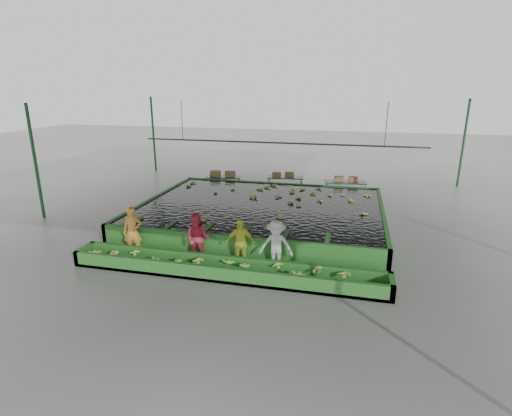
% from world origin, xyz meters
% --- Properties ---
extents(ground, '(80.00, 80.00, 0.00)m').
position_xyz_m(ground, '(0.00, 0.00, 0.00)').
color(ground, gray).
rests_on(ground, ground).
extents(shed_roof, '(20.00, 22.00, 0.04)m').
position_xyz_m(shed_roof, '(0.00, 0.00, 5.00)').
color(shed_roof, gray).
rests_on(shed_roof, shed_posts).
extents(shed_posts, '(20.00, 22.00, 5.00)m').
position_xyz_m(shed_posts, '(0.00, 0.00, 2.50)').
color(shed_posts, '#195529').
rests_on(shed_posts, ground).
extents(flotation_tank, '(10.00, 8.00, 0.90)m').
position_xyz_m(flotation_tank, '(0.00, 1.50, 0.45)').
color(flotation_tank, '#2B7227').
rests_on(flotation_tank, ground).
extents(tank_water, '(9.70, 7.70, 0.00)m').
position_xyz_m(tank_water, '(0.00, 1.50, 0.85)').
color(tank_water, black).
rests_on(tank_water, flotation_tank).
extents(sorting_trough, '(10.00, 1.00, 0.50)m').
position_xyz_m(sorting_trough, '(0.00, -3.60, 0.25)').
color(sorting_trough, '#2B7227').
rests_on(sorting_trough, ground).
extents(cableway_rail, '(0.08, 0.08, 14.00)m').
position_xyz_m(cableway_rail, '(0.00, 5.00, 3.00)').
color(cableway_rail, '#59605B').
rests_on(cableway_rail, shed_roof).
extents(rail_hanger_left, '(0.04, 0.04, 2.00)m').
position_xyz_m(rail_hanger_left, '(-5.00, 5.00, 4.00)').
color(rail_hanger_left, '#59605B').
rests_on(rail_hanger_left, shed_roof).
extents(rail_hanger_right, '(0.04, 0.04, 2.00)m').
position_xyz_m(rail_hanger_right, '(5.00, 5.00, 4.00)').
color(rail_hanger_right, '#59605B').
rests_on(rail_hanger_right, shed_roof).
extents(worker_a, '(0.73, 0.59, 1.74)m').
position_xyz_m(worker_a, '(-3.56, -2.80, 0.87)').
color(worker_a, gold).
rests_on(worker_a, ground).
extents(worker_b, '(0.88, 0.72, 1.69)m').
position_xyz_m(worker_b, '(-1.18, -2.80, 0.84)').
color(worker_b, '#D1314B').
rests_on(worker_b, ground).
extents(worker_c, '(1.00, 0.54, 1.62)m').
position_xyz_m(worker_c, '(0.28, -2.80, 0.81)').
color(worker_c, '#E5EB40').
rests_on(worker_c, ground).
extents(worker_d, '(1.13, 0.70, 1.68)m').
position_xyz_m(worker_d, '(1.46, -2.80, 0.84)').
color(worker_d, silver).
rests_on(worker_d, ground).
extents(packing_table_left, '(2.04, 1.13, 0.88)m').
position_xyz_m(packing_table_left, '(-3.27, 6.22, 0.44)').
color(packing_table_left, '#59605B').
rests_on(packing_table_left, ground).
extents(packing_table_mid, '(2.07, 1.10, 0.90)m').
position_xyz_m(packing_table_mid, '(0.09, 6.90, 0.45)').
color(packing_table_mid, '#59605B').
rests_on(packing_table_mid, ground).
extents(packing_table_right, '(2.20, 1.18, 0.95)m').
position_xyz_m(packing_table_right, '(3.33, 6.27, 0.48)').
color(packing_table_right, '#59605B').
rests_on(packing_table_right, ground).
extents(box_stack_left, '(1.39, 0.50, 0.29)m').
position_xyz_m(box_stack_left, '(-3.30, 6.26, 0.88)').
color(box_stack_left, olive).
rests_on(box_stack_left, packing_table_left).
extents(box_stack_mid, '(1.19, 0.67, 0.25)m').
position_xyz_m(box_stack_mid, '(-0.03, 6.87, 0.90)').
color(box_stack_mid, olive).
rests_on(box_stack_mid, packing_table_mid).
extents(box_stack_right, '(1.21, 0.46, 0.25)m').
position_xyz_m(box_stack_right, '(3.36, 6.34, 0.95)').
color(box_stack_right, olive).
rests_on(box_stack_right, packing_table_right).
extents(floating_bananas, '(9.17, 6.25, 0.13)m').
position_xyz_m(floating_bananas, '(0.00, 2.30, 0.85)').
color(floating_bananas, '#A9C644').
rests_on(floating_bananas, tank_water).
extents(trough_bananas, '(9.50, 0.63, 0.13)m').
position_xyz_m(trough_bananas, '(0.00, -3.60, 0.40)').
color(trough_bananas, '#A9C644').
rests_on(trough_bananas, sorting_trough).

